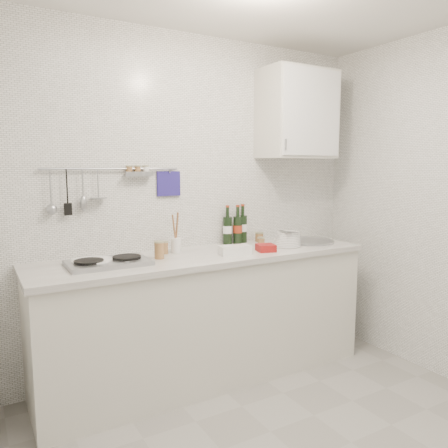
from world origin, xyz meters
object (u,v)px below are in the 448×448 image
wine_bottles (236,224)px  utensil_crock (176,243)px  wall_cabinet (297,114)px  plate_stack_hob (91,263)px  plate_stack_sink (287,239)px

wine_bottles → utensil_crock: size_ratio=1.06×
wall_cabinet → wine_bottles: bearing=166.6°
plate_stack_hob → plate_stack_sink: size_ratio=1.10×
wall_cabinet → plate_stack_sink: wall_cabinet is taller
wine_bottles → plate_stack_sink: bearing=-42.7°
plate_stack_hob → utensil_crock: bearing=9.8°
wall_cabinet → plate_stack_hob: size_ratio=2.61×
plate_stack_hob → plate_stack_sink: 1.50m
wall_cabinet → plate_stack_sink: bearing=-142.6°
plate_stack_hob → wine_bottles: size_ratio=0.86×
utensil_crock → wall_cabinet: bearing=-1.3°
plate_stack_hob → wall_cabinet: bearing=2.8°
plate_stack_sink → plate_stack_hob: bearing=177.2°
wall_cabinet → plate_stack_sink: 1.01m
plate_stack_hob → plate_stack_sink: (1.49, -0.07, 0.03)m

